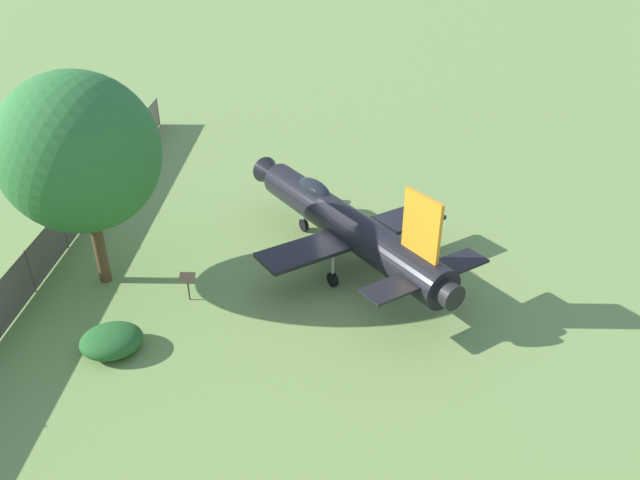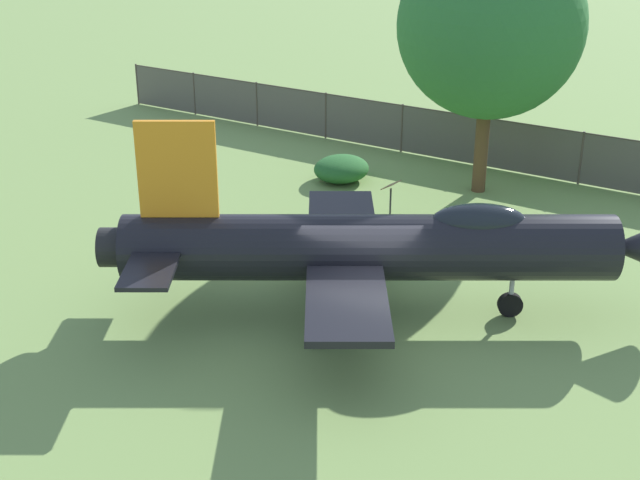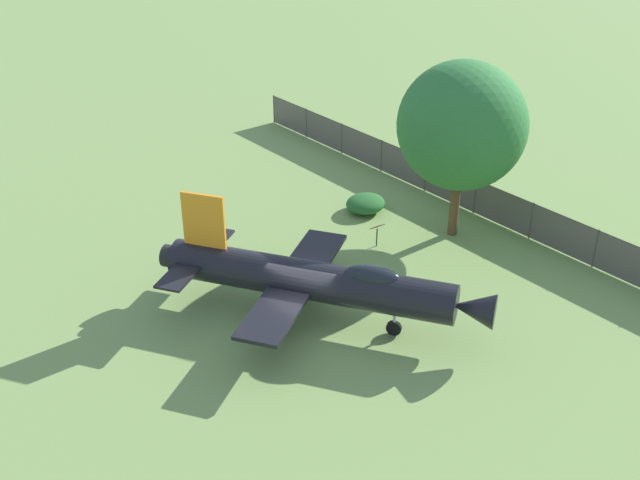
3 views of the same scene
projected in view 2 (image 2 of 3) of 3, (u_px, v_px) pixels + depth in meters
ground_plane at (367, 316)px, 20.77m from camera, size 200.00×200.00×0.00m
display_jet at (385, 246)px, 20.05m from camera, size 12.67×8.59×4.85m
shade_tree at (491, 26)px, 26.88m from camera, size 5.91×5.81×8.43m
perimeter_fence at (533, 148)px, 30.15m from camera, size 37.85×4.80×1.87m
shrub_near_fence at (341, 169)px, 29.81m from camera, size 1.88×2.10×0.88m
info_plaque at (391, 190)px, 26.56m from camera, size 0.49×0.65×1.14m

